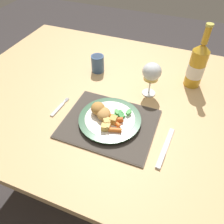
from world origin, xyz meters
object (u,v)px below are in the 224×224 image
object	(u,v)px
wine_glass	(152,73)
drinking_cup	(98,63)
table_knife	(164,151)
bottle	(197,65)
fork	(59,108)
dining_table	(119,107)
dinner_plate	(110,120)

from	to	relation	value
wine_glass	drinking_cup	bearing A→B (deg)	164.41
table_knife	wine_glass	xyz separation A→B (m)	(-0.13, 0.30, 0.11)
table_knife	bottle	distance (m)	0.45
fork	bottle	size ratio (longest dim) A/B	0.42
drinking_cup	table_knife	bearing A→B (deg)	-41.59
table_knife	wine_glass	distance (m)	0.34
dining_table	bottle	xyz separation A→B (m)	(0.30, 0.21, 0.18)
dinner_plate	table_knife	bearing A→B (deg)	-14.51
table_knife	drinking_cup	size ratio (longest dim) A/B	2.26
dinner_plate	bottle	bearing A→B (deg)	54.02
wine_glass	dinner_plate	bearing A→B (deg)	-112.74
dining_table	drinking_cup	world-z (taller)	drinking_cup
bottle	dinner_plate	bearing A→B (deg)	-125.98
fork	wine_glass	world-z (taller)	wine_glass
fork	drinking_cup	distance (m)	0.33
dining_table	drinking_cup	bearing A→B (deg)	139.18
wine_glass	drinking_cup	distance (m)	0.31
dinner_plate	wine_glass	distance (m)	0.27
dining_table	bottle	distance (m)	0.40
dining_table	bottle	world-z (taller)	bottle
dining_table	fork	size ratio (longest dim) A/B	12.16
fork	drinking_cup	bearing A→B (deg)	82.80
bottle	drinking_cup	xyz separation A→B (m)	(-0.47, -0.06, -0.06)
bottle	drinking_cup	world-z (taller)	bottle
bottle	table_knife	bearing A→B (deg)	-95.42
dinner_plate	drinking_cup	size ratio (longest dim) A/B	2.87
fork	dining_table	bearing A→B (deg)	40.02
dining_table	wine_glass	bearing A→B (deg)	27.71
fork	bottle	bearing A→B (deg)	36.94
dining_table	wine_glass	size ratio (longest dim) A/B	9.61
dinner_plate	drinking_cup	distance (m)	0.37
fork	table_knife	size ratio (longest dim) A/B	0.64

